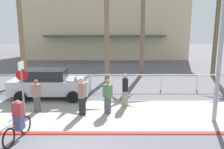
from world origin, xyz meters
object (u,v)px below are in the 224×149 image
pedestrian_1 (125,91)px  pedestrian_2 (37,97)px  palm_tree_3 (107,12)px  palm_tree_5 (218,12)px  car_silver_1 (50,83)px  pedestrian_3 (108,98)px  pedestrian_0 (82,98)px  stop_sign_bike_lane (22,82)px  cyclist_red_0 (18,121)px  palm_tree_4 (144,6)px

pedestrian_1 → pedestrian_2: 4.36m
palm_tree_3 → palm_tree_5: (8.77, 1.87, 0.09)m
car_silver_1 → pedestrian_2: car_silver_1 is taller
car_silver_1 → pedestrian_3: size_ratio=2.67×
palm_tree_5 → pedestrian_1: palm_tree_5 is taller
car_silver_1 → pedestrian_1: (4.25, -1.42, -0.07)m
palm_tree_3 → pedestrian_0: 8.16m
palm_tree_3 → pedestrian_3: (0.16, -6.65, -4.35)m
pedestrian_0 → stop_sign_bike_lane: bearing=-173.3°
palm_tree_3 → pedestrian_2: 8.45m
palm_tree_3 → pedestrian_1: size_ratio=3.93×
pedestrian_2 → pedestrian_3: bearing=-3.1°
pedestrian_0 → palm_tree_3: bearing=81.6°
car_silver_1 → palm_tree_3: bearing=52.8°
palm_tree_3 → palm_tree_5: bearing=12.0°
palm_tree_5 → pedestrian_2: 15.29m
car_silver_1 → pedestrian_3: car_silver_1 is taller
palm_tree_3 → cyclist_red_0: bearing=-108.2°
pedestrian_1 → palm_tree_5: bearing=44.2°
palm_tree_3 → pedestrian_2: (-3.24, -6.47, -4.38)m
cyclist_red_0 → pedestrian_3: bearing=38.8°
cyclist_red_0 → pedestrian_2: bearing=94.3°
car_silver_1 → pedestrian_2: (-0.03, -2.23, -0.13)m
stop_sign_bike_lane → car_silver_1: size_ratio=0.58×
pedestrian_3 → pedestrian_0: bearing=-169.4°
palm_tree_5 → palm_tree_4: bearing=174.7°
palm_tree_5 → pedestrian_3: size_ratio=4.23×
cyclist_red_0 → pedestrian_3: pedestrian_3 is taller
pedestrian_2 → pedestrian_3: pedestrian_3 is taller
stop_sign_bike_lane → pedestrian_2: size_ratio=1.59×
car_silver_1 → palm_tree_5: bearing=27.0°
palm_tree_5 → pedestrian_2: palm_tree_5 is taller
cyclist_red_0 → pedestrian_3: 4.10m
stop_sign_bike_lane → cyclist_red_0: 2.33m
palm_tree_3 → cyclist_red_0: palm_tree_3 is taller
pedestrian_0 → pedestrian_2: pedestrian_0 is taller
car_silver_1 → palm_tree_4: bearing=47.1°
pedestrian_1 → cyclist_red_0: bearing=-138.8°
pedestrian_3 → stop_sign_bike_lane: bearing=-172.1°
car_silver_1 → pedestrian_1: pedestrian_1 is taller
palm_tree_5 → car_silver_1: size_ratio=1.59×
car_silver_1 → pedestrian_0: pedestrian_0 is taller
stop_sign_bike_lane → pedestrian_0: bearing=6.7°
palm_tree_5 → cyclist_red_0: size_ratio=3.86×
stop_sign_bike_lane → palm_tree_3: (3.59, 7.18, 3.44)m
palm_tree_3 → palm_tree_4: palm_tree_4 is taller
pedestrian_0 → pedestrian_3: size_ratio=1.08×
palm_tree_4 → pedestrian_1: bearing=-103.4°
palm_tree_3 → pedestrian_2: palm_tree_3 is taller
palm_tree_4 → palm_tree_5: palm_tree_4 is taller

